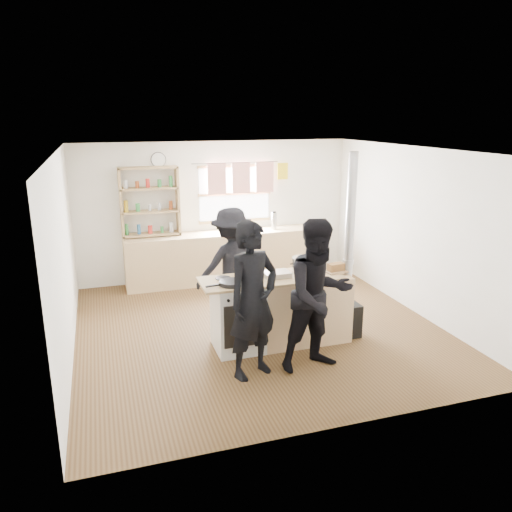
# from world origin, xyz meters

# --- Properties ---
(ground) EXTENTS (5.00, 5.00, 0.01)m
(ground) POSITION_xyz_m (0.00, 0.00, -0.01)
(ground) COLOR brown
(ground) RESTS_ON ground
(back_counter) EXTENTS (3.40, 0.55, 0.90)m
(back_counter) POSITION_xyz_m (0.00, 2.22, 0.45)
(back_counter) COLOR tan
(back_counter) RESTS_ON ground
(shelving_unit) EXTENTS (1.00, 0.28, 1.20)m
(shelving_unit) POSITION_xyz_m (-1.20, 2.34, 1.51)
(shelving_unit) COLOR tan
(shelving_unit) RESTS_ON back_counter
(thermos) EXTENTS (0.10, 0.10, 0.31)m
(thermos) POSITION_xyz_m (1.03, 2.22, 1.06)
(thermos) COLOR silver
(thermos) RESTS_ON back_counter
(cooking_island) EXTENTS (1.97, 0.64, 0.93)m
(cooking_island) POSITION_xyz_m (0.14, -0.55, 0.47)
(cooking_island) COLOR white
(cooking_island) RESTS_ON ground
(skillet_greens) EXTENTS (0.35, 0.35, 0.05)m
(skillet_greens) POSITION_xyz_m (-0.56, -0.68, 0.96)
(skillet_greens) COLOR black
(skillet_greens) RESTS_ON cooking_island
(roast_tray) EXTENTS (0.34, 0.25, 0.07)m
(roast_tray) POSITION_xyz_m (0.08, -0.54, 0.97)
(roast_tray) COLOR silver
(roast_tray) RESTS_ON cooking_island
(stockpot_stove) EXTENTS (0.22, 0.22, 0.18)m
(stockpot_stove) POSITION_xyz_m (-0.30, -0.37, 1.01)
(stockpot_stove) COLOR silver
(stockpot_stove) RESTS_ON cooking_island
(stockpot_counter) EXTENTS (0.32, 0.32, 0.23)m
(stockpot_counter) POSITION_xyz_m (0.47, -0.50, 1.04)
(stockpot_counter) COLOR silver
(stockpot_counter) RESTS_ON cooking_island
(bread_board) EXTENTS (0.30, 0.23, 0.12)m
(bread_board) POSITION_xyz_m (0.89, -0.59, 0.98)
(bread_board) COLOR tan
(bread_board) RESTS_ON cooking_island
(flue_heater) EXTENTS (0.35, 0.35, 2.50)m
(flue_heater) POSITION_xyz_m (1.07, -0.59, 0.66)
(flue_heater) COLOR black
(flue_heater) RESTS_ON ground
(person_near_left) EXTENTS (0.79, 0.66, 1.84)m
(person_near_left) POSITION_xyz_m (-0.46, -1.24, 0.92)
(person_near_left) COLOR black
(person_near_left) RESTS_ON ground
(person_near_right) EXTENTS (0.97, 0.80, 1.83)m
(person_near_right) POSITION_xyz_m (0.32, -1.31, 0.91)
(person_near_right) COLOR black
(person_near_right) RESTS_ON ground
(person_far) EXTENTS (1.16, 0.77, 1.67)m
(person_far) POSITION_xyz_m (-0.25, 0.46, 0.84)
(person_far) COLOR black
(person_far) RESTS_ON ground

